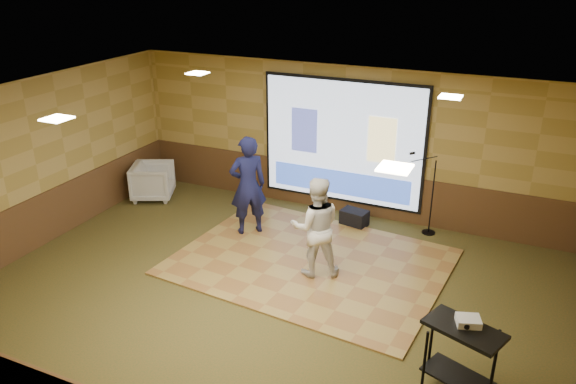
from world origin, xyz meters
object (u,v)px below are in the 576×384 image
at_px(player_right, 316,227).
at_px(mic_stand, 428,209).
at_px(projector, 468,321).
at_px(player_left, 248,185).
at_px(duffel_bag, 354,218).
at_px(dance_floor, 310,262).
at_px(projector_screen, 342,143).
at_px(av_table, 462,348).
at_px(banquet_chair, 153,181).

xyz_separation_m(player_right, mic_stand, (1.37, 2.30, -0.38)).
bearing_deg(projector, player_left, 129.84).
bearing_deg(duffel_bag, player_right, -90.54).
height_order(dance_floor, mic_stand, mic_stand).
relative_size(projector_screen, dance_floor, 0.75).
xyz_separation_m(dance_floor, mic_stand, (1.58, 1.97, 0.48)).
height_order(dance_floor, av_table, av_table).
height_order(projector, banquet_chair, projector).
xyz_separation_m(projector, mic_stand, (-1.23, 4.06, -0.49)).
bearing_deg(mic_stand, dance_floor, -150.73).
height_order(player_left, mic_stand, player_left).
distance_m(player_right, av_table, 3.17).
xyz_separation_m(dance_floor, banquet_chair, (-4.17, 1.21, 0.37)).
distance_m(banquet_chair, duffel_bag, 4.44).
relative_size(banquet_chair, duffel_bag, 1.70).
distance_m(player_right, duffel_bag, 2.16).
xyz_separation_m(player_left, projector, (4.30, -2.66, 0.01)).
distance_m(player_left, mic_stand, 3.41).
distance_m(dance_floor, duffel_bag, 1.73).
height_order(projector_screen, banquet_chair, projector_screen).
distance_m(dance_floor, banquet_chair, 4.36).
bearing_deg(av_table, player_right, 144.42).
relative_size(av_table, mic_stand, 0.60).
bearing_deg(player_right, projector_screen, -106.78).
height_order(projector_screen, player_right, projector_screen).
bearing_deg(av_table, projector, 73.16).
bearing_deg(projector, dance_floor, 124.98).
height_order(banquet_chair, duffel_bag, banquet_chair).
relative_size(projector_screen, banquet_chair, 3.88).
xyz_separation_m(dance_floor, player_left, (-1.49, 0.57, 0.96)).
height_order(dance_floor, banquet_chair, banquet_chair).
bearing_deg(projector_screen, duffel_bag, -46.53).
distance_m(projector_screen, dance_floor, 2.66).
xyz_separation_m(player_right, projector, (2.59, -1.76, 0.11)).
xyz_separation_m(projector_screen, mic_stand, (1.83, -0.24, -0.98)).
bearing_deg(player_right, projector, 118.87).
height_order(projector_screen, mic_stand, projector_screen).
height_order(mic_stand, banquet_chair, mic_stand).
distance_m(dance_floor, projector, 3.63).
height_order(projector_screen, av_table, projector_screen).
bearing_deg(dance_floor, projector, -36.57).
bearing_deg(dance_floor, av_table, -37.87).
xyz_separation_m(projector_screen, duffel_bag, (0.48, -0.51, -1.32)).
relative_size(player_right, banquet_chair, 1.98).
distance_m(projector_screen, mic_stand, 2.09).
bearing_deg(player_right, mic_stand, -147.77).
distance_m(projector_screen, duffel_bag, 1.49).
bearing_deg(projector_screen, dance_floor, -83.73).
distance_m(av_table, mic_stand, 4.31).
bearing_deg(dance_floor, duffel_bag, 82.16).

